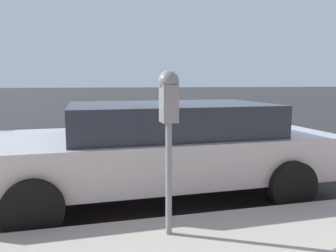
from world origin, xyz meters
name	(u,v)px	position (x,y,z in m)	size (l,w,h in m)	color
ground_plane	(160,174)	(0.00, 0.00, 0.00)	(220.00, 220.00, 0.00)	#2B2B2D
parking_meter	(169,111)	(-2.60, 0.51, 1.35)	(0.21, 0.19, 1.54)	gray
car_silver	(160,146)	(-1.03, 0.24, 0.72)	(2.18, 4.93, 1.32)	#B7BABF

